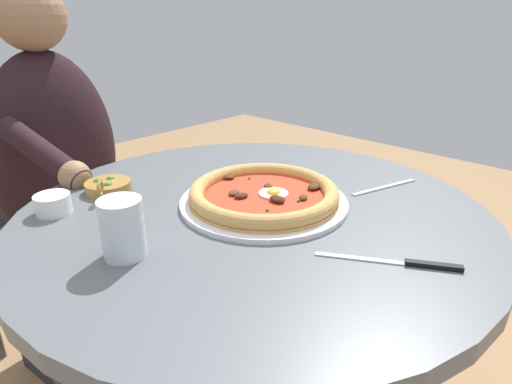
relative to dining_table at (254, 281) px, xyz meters
name	(u,v)px	position (x,y,z in m)	size (l,w,h in m)	color
dining_table	(254,281)	(0.00, 0.00, 0.00)	(0.91, 0.91, 0.76)	#565B60
pizza_on_plate	(262,195)	(-0.03, 0.00, 0.19)	(0.33, 0.33, 0.04)	white
water_glass	(123,231)	(0.27, -0.03, 0.21)	(0.07, 0.07, 0.10)	silver
steak_knife	(410,263)	(-0.01, 0.31, 0.17)	(0.12, 0.19, 0.01)	silver
ramekin_capers	(53,203)	(0.28, -0.26, 0.19)	(0.07, 0.07, 0.04)	white
olive_pan	(108,186)	(0.15, -0.29, 0.18)	(0.10, 0.10, 0.05)	olive
fork_utensil	(385,187)	(-0.27, 0.14, 0.17)	(0.17, 0.06, 0.00)	#BCBCC1
diner_person	(67,218)	(0.09, -0.70, -0.05)	(0.40, 0.52, 1.19)	#282833
cafe_chair_diner	(41,204)	(0.11, -0.85, -0.05)	(0.47, 0.47, 0.90)	#504A45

